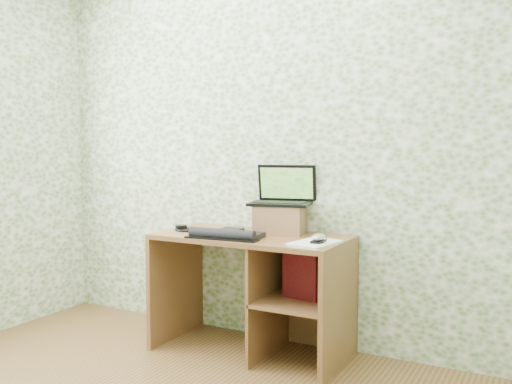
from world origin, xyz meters
The scene contains 10 objects.
wall_back centered at (0.00, 1.75, 1.30)m, with size 3.50×3.50×0.00m, color white.
desk centered at (0.08, 1.47, 0.48)m, with size 1.20×0.60×0.75m.
riser centered at (0.13, 1.58, 0.84)m, with size 0.30×0.25×0.18m, color brown.
laptop centered at (0.13, 1.63, 0.99)m, with size 0.43×0.35×0.25m.
keyboard centered at (-0.08, 1.27, 0.77)m, with size 0.46×0.27×0.06m.
headphones centered at (-0.46, 1.40, 0.76)m, with size 0.21×0.21×0.03m.
notepad centered at (0.47, 1.32, 0.76)m, with size 0.21×0.29×0.01m, color silver.
mouse centered at (0.50, 1.31, 0.78)m, with size 0.07×0.11×0.04m, color silver.
pen centered at (0.52, 1.36, 0.77)m, with size 0.01×0.01×0.13m, color black.
red_box centered at (0.35, 1.44, 0.53)m, with size 0.24×0.08×0.28m, color maroon.
Camera 1 is at (1.70, -1.65, 1.33)m, focal length 40.00 mm.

